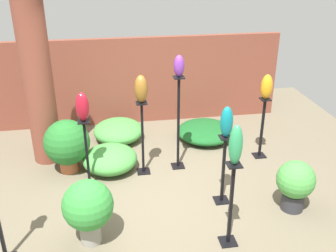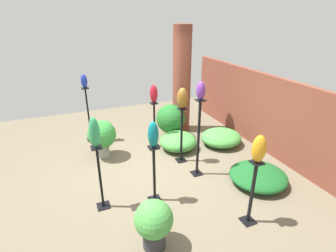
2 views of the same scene
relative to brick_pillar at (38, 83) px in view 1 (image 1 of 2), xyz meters
name	(u,v)px [view 1 (image 1 of 2)]	position (x,y,z in m)	size (l,w,h in m)	color
ground_plane	(156,194)	(1.62, -1.33, -1.32)	(8.00, 8.00, 0.00)	#6B604C
brick_wall_back	(137,81)	(1.62, 1.28, -0.48)	(5.60, 0.12, 1.68)	brown
brick_pillar	(38,83)	(0.00, 0.00, 0.00)	(0.45, 0.45, 2.65)	brown
pedestal_jade	(230,209)	(2.33, -2.45, -0.83)	(0.20, 0.20, 1.08)	black
pedestal_teal	(223,173)	(2.49, -1.63, -0.87)	(0.20, 0.20, 0.99)	black
pedestal_violet	(178,127)	(2.07, -0.61, -0.63)	(0.20, 0.20, 1.50)	black
pedestal_bronze	(143,141)	(1.51, -0.69, -0.79)	(0.20, 0.20, 1.17)	black
pedestal_amber	(262,131)	(3.49, -0.50, -0.86)	(0.20, 0.20, 1.03)	black
pedestal_ruby	(87,158)	(0.69, -0.98, -0.84)	(0.20, 0.20, 1.07)	black
art_vase_jade	(236,145)	(2.33, -2.45, -0.01)	(0.15, 0.15, 0.47)	#2D9356
art_vase_teal	(227,122)	(2.49, -1.63, -0.12)	(0.16, 0.17, 0.42)	#0F727A
art_vase_violet	(179,66)	(2.07, -0.61, 0.34)	(0.16, 0.15, 0.32)	#6B2D8C
art_vase_bronze	(141,89)	(1.51, -0.69, 0.05)	(0.19, 0.21, 0.41)	brown
art_vase_amber	(267,87)	(3.49, -0.50, -0.09)	(0.18, 0.19, 0.40)	orange
art_vase_ruby	(82,107)	(0.69, -0.98, -0.05)	(0.18, 0.17, 0.41)	maroon
potted_plant_mid_right	(67,143)	(0.37, -0.45, -0.85)	(0.71, 0.71, 0.85)	#B25B38
potted_plant_front_left	(295,183)	(3.38, -1.95, -0.92)	(0.51, 0.51, 0.71)	#2D2D33
potted_plant_near_pillar	(88,207)	(0.72, -2.17, -0.82)	(0.60, 0.60, 0.83)	gray
foliage_bed_east	(110,159)	(1.00, -0.53, -1.13)	(0.85, 0.84, 0.38)	#479942
foliage_bed_west	(118,131)	(1.18, 0.50, -1.15)	(0.89, 0.96, 0.35)	#479942
foliage_bed_center	(205,131)	(2.75, 0.28, -1.18)	(1.03, 1.04, 0.29)	#195923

